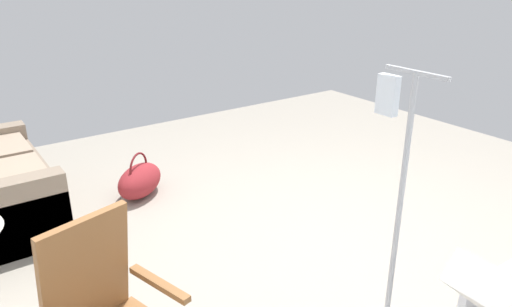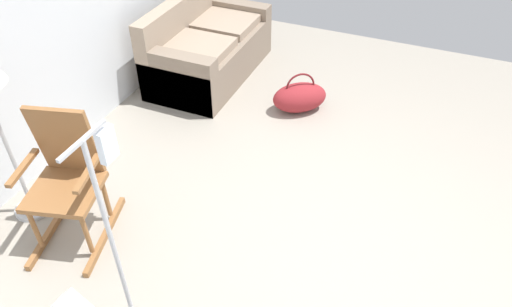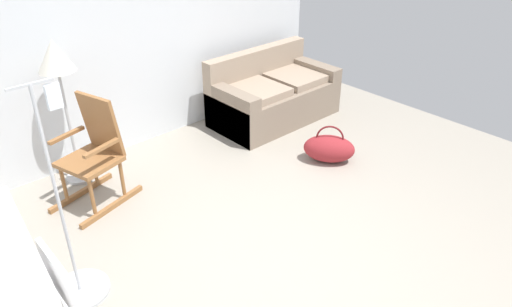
% 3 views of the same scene
% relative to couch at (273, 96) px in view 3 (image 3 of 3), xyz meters
% --- Properties ---
extents(ground_plane, '(6.93, 6.93, 0.00)m').
position_rel_couch_xyz_m(ground_plane, '(-1.82, -2.07, -0.31)').
color(ground_plane, gray).
extents(back_wall, '(5.74, 0.10, 2.70)m').
position_rel_couch_xyz_m(back_wall, '(-1.82, 0.62, 1.04)').
color(back_wall, silver).
rests_on(back_wall, ground).
extents(couch, '(1.60, 0.85, 0.85)m').
position_rel_couch_xyz_m(couch, '(0.00, 0.00, 0.00)').
color(couch, '#7D6C5C').
rests_on(couch, ground).
extents(rocking_chair, '(0.86, 0.66, 1.05)m').
position_rel_couch_xyz_m(rocking_chair, '(-2.49, -0.18, 0.20)').
color(rocking_chair, brown).
rests_on(rocking_chair, ground).
extents(floor_lamp, '(0.34, 0.34, 1.48)m').
position_rel_couch_xyz_m(floor_lamp, '(-2.50, 0.31, 0.92)').
color(floor_lamp, '#B2B5BA').
rests_on(floor_lamp, ground).
extents(duffel_bag, '(0.59, 0.64, 0.43)m').
position_rel_couch_xyz_m(duffel_bag, '(-0.30, -1.20, -0.15)').
color(duffel_bag, maroon).
rests_on(duffel_bag, ground).
extents(iv_pole, '(0.44, 0.44, 1.69)m').
position_rel_couch_xyz_m(iv_pole, '(-3.20, -1.22, -0.06)').
color(iv_pole, '#B2B5BA').
rests_on(iv_pole, ground).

